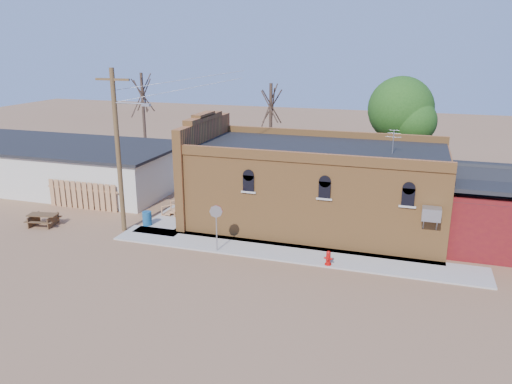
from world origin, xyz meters
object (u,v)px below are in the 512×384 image
(fire_hydrant, at_px, (328,258))
(stop_sign, at_px, (216,216))
(picnic_table, at_px, (43,218))
(utility_pole, at_px, (119,148))
(trash_barrel, at_px, (147,218))
(brick_bar, at_px, (312,186))

(fire_hydrant, distance_m, stop_sign, 5.88)
(fire_hydrant, bearing_deg, picnic_table, -167.29)
(utility_pole, xyz_separation_m, stop_sign, (6.10, -1.20, -2.83))
(trash_barrel, bearing_deg, fire_hydrant, -11.53)
(trash_barrel, bearing_deg, utility_pole, -129.40)
(picnic_table, bearing_deg, utility_pole, -3.07)
(brick_bar, relative_size, fire_hydrant, 23.01)
(stop_sign, bearing_deg, brick_bar, 62.69)
(brick_bar, relative_size, utility_pole, 1.82)
(brick_bar, distance_m, trash_barrel, 9.70)
(trash_barrel, xyz_separation_m, picnic_table, (-5.83, -1.73, -0.03))
(brick_bar, relative_size, picnic_table, 8.77)
(trash_barrel, bearing_deg, stop_sign, -22.99)
(stop_sign, bearing_deg, picnic_table, -176.00)
(utility_pole, bearing_deg, trash_barrel, 50.60)
(stop_sign, relative_size, picnic_table, 1.29)
(brick_bar, xyz_separation_m, stop_sign, (-3.69, -5.49, -0.40))
(brick_bar, distance_m, picnic_table, 15.71)
(utility_pole, xyz_separation_m, trash_barrel, (0.84, 1.03, -4.29))
(brick_bar, xyz_separation_m, picnic_table, (-14.77, -4.99, -1.89))
(fire_hydrant, bearing_deg, trash_barrel, -177.10)
(fire_hydrant, bearing_deg, stop_sign, -165.61)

